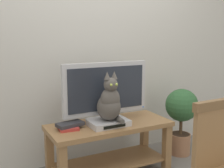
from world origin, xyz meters
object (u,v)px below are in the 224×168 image
object	(u,v)px
tv_stand	(110,140)
media_box	(109,123)
cat	(110,102)
book_stack	(69,126)
tv	(106,91)
potted_plant	(181,114)

from	to	relation	value
tv_stand	media_box	world-z (taller)	media_box
cat	book_stack	size ratio (longest dim) A/B	1.78
tv	book_stack	xyz separation A→B (m)	(-0.39, -0.05, -0.27)
book_stack	cat	bearing A→B (deg)	-15.74
tv_stand	media_box	xyz separation A→B (m)	(-0.04, -0.06, 0.19)
media_box	potted_plant	size ratio (longest dim) A/B	0.48
media_box	tv	bearing A→B (deg)	74.33
book_stack	potted_plant	world-z (taller)	potted_plant
tv	cat	size ratio (longest dim) A/B	1.89
media_box	potted_plant	bearing A→B (deg)	7.65
book_stack	media_box	bearing A→B (deg)	-13.73
tv_stand	book_stack	bearing A→B (deg)	176.34
book_stack	potted_plant	size ratio (longest dim) A/B	0.34
tv_stand	book_stack	world-z (taller)	book_stack
media_box	book_stack	distance (m)	0.36
tv	media_box	xyz separation A→B (m)	(-0.04, -0.14, -0.27)
cat	potted_plant	world-z (taller)	cat
tv_stand	book_stack	xyz separation A→B (m)	(-0.39, 0.02, 0.19)
media_box	book_stack	size ratio (longest dim) A/B	1.41
cat	tv_stand	bearing A→B (deg)	63.53
tv_stand	media_box	size ratio (longest dim) A/B	3.23
book_stack	potted_plant	xyz separation A→B (m)	(1.33, 0.05, -0.07)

